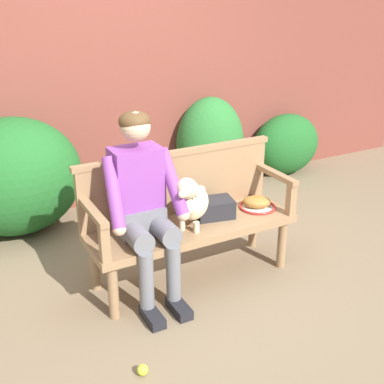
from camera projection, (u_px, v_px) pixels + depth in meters
name	position (u px, v px, depth m)	size (l,w,h in m)	color
ground_plane	(192.00, 277.00, 3.77)	(40.00, 40.00, 0.00)	#7A664C
brick_garden_fence	(103.00, 83.00, 4.83)	(8.00, 0.30, 2.39)	brown
hedge_bush_far_right	(210.00, 144.00, 5.28)	(0.75, 0.65, 1.02)	#286B2D
hedge_bush_mid_right	(286.00, 144.00, 5.77)	(0.85, 0.56, 0.73)	#1E5B23
hedge_bush_mid_left	(14.00, 177.00, 4.30)	(1.19, 1.00, 1.05)	#1E5B23
garden_bench	(192.00, 231.00, 3.62)	(1.56, 0.51, 0.46)	#93704C
bench_backrest	(178.00, 181.00, 3.68)	(1.60, 0.06, 0.50)	#93704C
bench_armrest_left_end	(97.00, 224.00, 3.12)	(0.06, 0.51, 0.28)	#93704C
bench_armrest_right_end	(281.00, 184.00, 3.77)	(0.06, 0.51, 0.28)	#93704C
person_seated	(142.00, 200.00, 3.31)	(0.56, 0.66, 1.33)	black
dog_on_bench	(192.00, 201.00, 3.45)	(0.38, 0.35, 0.42)	beige
tennis_racket	(257.00, 205.00, 3.87)	(0.37, 0.58, 0.03)	red
baseball_glove	(257.00, 202.00, 3.85)	(0.22, 0.17, 0.09)	#9E6B2D
sports_bag	(214.00, 208.00, 3.68)	(0.28, 0.20, 0.14)	#232328
tennis_ball	(143.00, 370.00, 2.80)	(0.07, 0.07, 0.07)	#CCDB33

